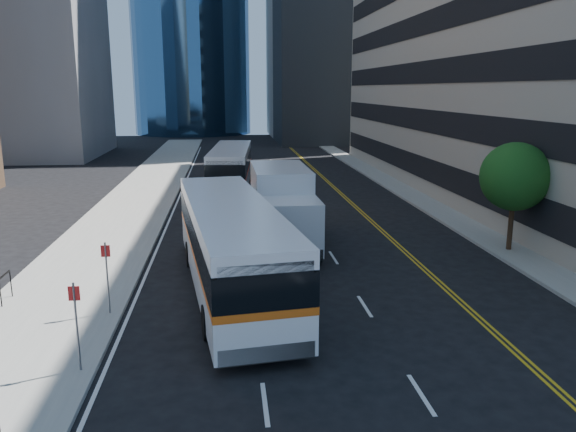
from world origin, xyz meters
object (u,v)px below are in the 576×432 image
Objects in this scene: street_tree at (515,177)px; box_truck at (283,206)px; bus_rear at (231,166)px; bus_front at (231,244)px.

street_tree is 11.03m from box_truck.
bus_rear is at bearing 124.48° from street_tree.
bus_front is 22.89m from bus_rear.
box_truck is at bearing 60.45° from bus_front.
street_tree is at bearing -13.83° from box_truck.
street_tree is 0.64× the size of box_truck.
bus_rear is 16.63m from box_truck.
street_tree is at bearing -51.23° from bus_rear.
bus_front is 1.72× the size of box_truck.
street_tree is 0.40× the size of bus_rear.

